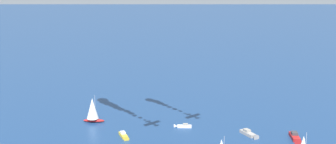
{
  "coord_description": "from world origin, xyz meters",
  "views": [
    {
      "loc": [
        97.55,
        85.42,
        55.23
      ],
      "look_at": [
        -0.16,
        -0.68,
        28.26
      ],
      "focal_mm": 48.17,
      "sensor_mm": 36.0,
      "label": 1
    }
  ],
  "objects_px": {
    "motorboat_inshore": "(295,138)",
    "motorboat_offshore": "(182,126)",
    "motorboat_near_centre": "(250,134)",
    "motorboat_ahead": "(124,136)",
    "sailboat_far_stbd": "(93,110)"
  },
  "relations": [
    {
      "from": "motorboat_inshore",
      "to": "motorboat_ahead",
      "type": "bearing_deg",
      "value": -50.92
    },
    {
      "from": "motorboat_offshore",
      "to": "sailboat_far_stbd",
      "type": "bearing_deg",
      "value": -59.46
    },
    {
      "from": "motorboat_ahead",
      "to": "motorboat_inshore",
      "type": "bearing_deg",
      "value": 129.08
    },
    {
      "from": "motorboat_offshore",
      "to": "motorboat_inshore",
      "type": "bearing_deg",
      "value": 112.41
    },
    {
      "from": "motorboat_near_centre",
      "to": "sailboat_far_stbd",
      "type": "relative_size",
      "value": 0.83
    },
    {
      "from": "motorboat_near_centre",
      "to": "motorboat_offshore",
      "type": "distance_m",
      "value": 25.87
    },
    {
      "from": "motorboat_offshore",
      "to": "motorboat_ahead",
      "type": "xyz_separation_m",
      "value": [
        22.16,
        -8.36,
        0.07
      ]
    },
    {
      "from": "sailboat_far_stbd",
      "to": "motorboat_inshore",
      "type": "relative_size",
      "value": 1.16
    },
    {
      "from": "motorboat_near_centre",
      "to": "motorboat_offshore",
      "type": "height_order",
      "value": "motorboat_near_centre"
    },
    {
      "from": "motorboat_near_centre",
      "to": "motorboat_ahead",
      "type": "bearing_deg",
      "value": -46.6
    },
    {
      "from": "motorboat_inshore",
      "to": "motorboat_offshore",
      "type": "bearing_deg",
      "value": -67.59
    },
    {
      "from": "motorboat_near_centre",
      "to": "motorboat_ahead",
      "type": "height_order",
      "value": "motorboat_near_centre"
    },
    {
      "from": "sailboat_far_stbd",
      "to": "motorboat_ahead",
      "type": "xyz_separation_m",
      "value": [
        4.12,
        22.21,
        -4.37
      ]
    },
    {
      "from": "motorboat_offshore",
      "to": "motorboat_ahead",
      "type": "height_order",
      "value": "motorboat_ahead"
    },
    {
      "from": "sailboat_far_stbd",
      "to": "motorboat_inshore",
      "type": "xyz_separation_m",
      "value": [
        -33.89,
        69.01,
        -4.18
      ]
    }
  ]
}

